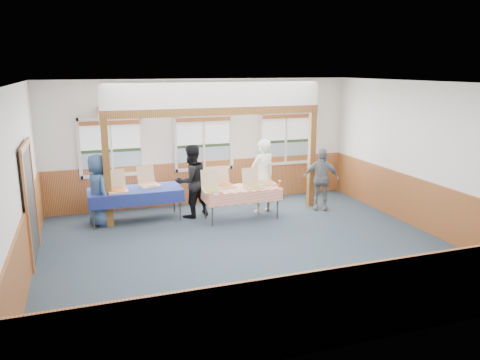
# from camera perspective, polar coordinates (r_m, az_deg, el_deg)

# --- Properties ---
(floor) EXTENTS (8.00, 8.00, 0.00)m
(floor) POSITION_cam_1_polar(r_m,az_deg,el_deg) (9.30, 1.17, -8.37)
(floor) COLOR #26343E
(floor) RESTS_ON ground
(ceiling) EXTENTS (8.00, 8.00, 0.00)m
(ceiling) POSITION_cam_1_polar(r_m,az_deg,el_deg) (8.63, 1.27, 11.75)
(ceiling) COLOR white
(ceiling) RESTS_ON wall_back
(wall_back) EXTENTS (8.00, 0.00, 8.00)m
(wall_back) POSITION_cam_1_polar(r_m,az_deg,el_deg) (12.12, -4.49, 4.63)
(wall_back) COLOR silver
(wall_back) RESTS_ON floor
(wall_front) EXTENTS (8.00, 0.00, 8.00)m
(wall_front) POSITION_cam_1_polar(r_m,az_deg,el_deg) (5.78, 13.26, -5.70)
(wall_front) COLOR silver
(wall_front) RESTS_ON floor
(wall_left) EXTENTS (0.00, 8.00, 8.00)m
(wall_left) POSITION_cam_1_polar(r_m,az_deg,el_deg) (8.38, -25.44, -0.70)
(wall_left) COLOR silver
(wall_left) RESTS_ON floor
(wall_right) EXTENTS (0.00, 8.00, 8.00)m
(wall_right) POSITION_cam_1_polar(r_m,az_deg,el_deg) (10.85, 21.51, 2.67)
(wall_right) COLOR silver
(wall_right) RESTS_ON floor
(wainscot_back) EXTENTS (7.98, 0.05, 1.10)m
(wainscot_back) POSITION_cam_1_polar(r_m,az_deg,el_deg) (12.30, -4.37, -0.22)
(wainscot_back) COLOR brown
(wainscot_back) RESTS_ON floor
(wainscot_front) EXTENTS (7.98, 0.05, 1.10)m
(wainscot_front) POSITION_cam_1_polar(r_m,az_deg,el_deg) (6.22, 12.60, -14.80)
(wainscot_front) COLOR brown
(wainscot_front) RESTS_ON floor
(wainscot_left) EXTENTS (0.05, 6.98, 1.10)m
(wainscot_left) POSITION_cam_1_polar(r_m,az_deg,el_deg) (8.67, -24.57, -7.43)
(wainscot_left) COLOR brown
(wainscot_left) RESTS_ON floor
(wainscot_right) EXTENTS (0.05, 6.98, 1.10)m
(wainscot_right) POSITION_cam_1_polar(r_m,az_deg,el_deg) (11.06, 20.94, -2.68)
(wainscot_right) COLOR brown
(wainscot_right) RESTS_ON floor
(cased_opening) EXTENTS (0.06, 1.30, 2.10)m
(cased_opening) POSITION_cam_1_polar(r_m,az_deg,el_deg) (9.37, -24.29, -2.65)
(cased_opening) COLOR #2D2D2D
(cased_opening) RESTS_ON wall_left
(window_left) EXTENTS (1.56, 0.10, 1.46)m
(window_left) POSITION_cam_1_polar(r_m,az_deg,el_deg) (11.71, -15.43, 4.26)
(window_left) COLOR silver
(window_left) RESTS_ON wall_back
(window_mid) EXTENTS (1.56, 0.10, 1.46)m
(window_mid) POSITION_cam_1_polar(r_m,az_deg,el_deg) (12.06, -4.44, 4.97)
(window_mid) COLOR silver
(window_mid) RESTS_ON wall_back
(window_right) EXTENTS (1.56, 0.10, 1.46)m
(window_right) POSITION_cam_1_polar(r_m,az_deg,el_deg) (12.83, 5.60, 5.46)
(window_right) COLOR silver
(window_right) RESTS_ON wall_back
(post_left) EXTENTS (0.15, 0.15, 2.40)m
(post_left) POSITION_cam_1_polar(r_m,az_deg,el_deg) (10.65, -15.92, 0.72)
(post_left) COLOR #553512
(post_left) RESTS_ON floor
(post_right) EXTENTS (0.15, 0.15, 2.40)m
(post_right) POSITION_cam_1_polar(r_m,az_deg,el_deg) (11.97, 8.70, 2.46)
(post_right) COLOR #553512
(post_right) RESTS_ON floor
(cross_beam) EXTENTS (5.15, 0.18, 0.18)m
(cross_beam) POSITION_cam_1_polar(r_m,az_deg,el_deg) (10.86, -2.97, 8.35)
(cross_beam) COLOR #553512
(cross_beam) RESTS_ON post_left
(table_left) EXTENTS (2.24, 1.35, 0.76)m
(table_left) POSITION_cam_1_polar(r_m,az_deg,el_deg) (11.01, -12.65, -1.33)
(table_left) COLOR #2D2D2D
(table_left) RESTS_ON floor
(table_right) EXTENTS (1.78, 0.83, 0.76)m
(table_right) POSITION_cam_1_polar(r_m,az_deg,el_deg) (10.87, 0.19, -1.23)
(table_right) COLOR #2D2D2D
(table_right) RESTS_ON floor
(pizza_box_a) EXTENTS (0.45, 0.54, 0.47)m
(pizza_box_a) POSITION_cam_1_polar(r_m,az_deg,el_deg) (10.84, -14.73, -1.02)
(pizza_box_a) COLOR #D1AA8B
(pizza_box_a) RESTS_ON table_left
(pizza_box_b) EXTENTS (0.51, 0.58, 0.45)m
(pizza_box_b) POSITION_cam_1_polar(r_m,az_deg,el_deg) (11.17, -11.04, -0.40)
(pizza_box_b) COLOR #D1AA8B
(pizza_box_b) RESTS_ON table_left
(pizza_box_c) EXTENTS (0.45, 0.53, 0.45)m
(pizza_box_c) POSITION_cam_1_polar(r_m,az_deg,el_deg) (10.53, -3.48, -1.03)
(pizza_box_c) COLOR #D1AA8B
(pizza_box_c) RESTS_ON table_right
(pizza_box_d) EXTENTS (0.46, 0.54, 0.44)m
(pizza_box_d) POSITION_cam_1_polar(r_m,az_deg,el_deg) (10.90, -1.91, -0.50)
(pizza_box_d) COLOR #D1AA8B
(pizza_box_d) RESTS_ON table_right
(pizza_box_e) EXTENTS (0.39, 0.48, 0.42)m
(pizza_box_e) POSITION_cam_1_polar(r_m,az_deg,el_deg) (10.85, 1.57, -0.59)
(pizza_box_e) COLOR #D1AA8B
(pizza_box_e) RESTS_ON table_right
(pizza_box_f) EXTENTS (0.45, 0.53, 0.46)m
(pizza_box_f) POSITION_cam_1_polar(r_m,az_deg,el_deg) (11.19, 3.10, -0.15)
(pizza_box_f) COLOR #D1AA8B
(pizza_box_f) RESTS_ON table_right
(veggie_tray) EXTENTS (0.39, 0.39, 0.09)m
(veggie_tray) POSITION_cam_1_polar(r_m,az_deg,el_deg) (10.94, -16.58, -1.22)
(veggie_tray) COLOR black
(veggie_tray) RESTS_ON table_left
(drink_glass) EXTENTS (0.07, 0.07, 0.15)m
(drink_glass) POSITION_cam_1_polar(r_m,az_deg,el_deg) (10.91, 4.84, -0.49)
(drink_glass) COLOR #A3551B
(drink_glass) RESTS_ON table_right
(woman_white) EXTENTS (0.76, 0.61, 1.82)m
(woman_white) POSITION_cam_1_polar(r_m,az_deg,el_deg) (11.32, 2.78, 0.46)
(woman_white) COLOR white
(woman_white) RESTS_ON floor
(woman_black) EXTENTS (1.02, 0.92, 1.73)m
(woman_black) POSITION_cam_1_polar(r_m,az_deg,el_deg) (11.07, -5.95, -0.14)
(woman_black) COLOR black
(woman_black) RESTS_ON floor
(man_blue) EXTENTS (0.71, 0.91, 1.64)m
(man_blue) POSITION_cam_1_polar(r_m,az_deg,el_deg) (10.88, -16.81, -1.15)
(man_blue) COLOR #314E7C
(man_blue) RESTS_ON floor
(person_grey) EXTENTS (0.98, 0.75, 1.54)m
(person_grey) POSITION_cam_1_polar(r_m,az_deg,el_deg) (11.78, 9.82, 0.10)
(person_grey) COLOR slate
(person_grey) RESTS_ON floor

